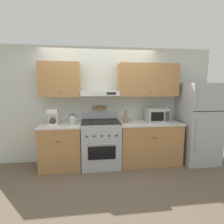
{
  "coord_description": "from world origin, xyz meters",
  "views": [
    {
      "loc": [
        -0.22,
        -3.27,
        1.68
      ],
      "look_at": [
        0.24,
        0.28,
        1.17
      ],
      "focal_mm": 28.0,
      "sensor_mm": 36.0,
      "label": 1
    }
  ],
  "objects": [
    {
      "name": "tea_kettle",
      "position": [
        -0.57,
        0.35,
        1.01
      ],
      "size": [
        0.19,
        0.15,
        0.23
      ],
      "color": "#B7B7BC",
      "rests_on": "counter_left"
    },
    {
      "name": "ground_plane",
      "position": [
        0.0,
        0.0,
        0.0
      ],
      "size": [
        16.0,
        16.0,
        0.0
      ],
      "primitive_type": "plane",
      "color": "brown"
    },
    {
      "name": "wall_back",
      "position": [
        0.11,
        0.64,
        1.45
      ],
      "size": [
        5.2,
        0.46,
        2.55
      ],
      "color": "silver",
      "rests_on": "ground_plane"
    },
    {
      "name": "counter_right",
      "position": [
        1.07,
        0.35,
        0.46
      ],
      "size": [
        1.34,
        0.68,
        0.92
      ],
      "color": "#AD7A47",
      "rests_on": "ground_plane"
    },
    {
      "name": "utensil_crock",
      "position": [
        0.54,
        0.35,
        0.98
      ],
      "size": [
        0.13,
        0.13,
        0.28
      ],
      "color": "#8E7051",
      "rests_on": "counter_right"
    },
    {
      "name": "stove_range",
      "position": [
        0.0,
        0.33,
        0.49
      ],
      "size": [
        0.8,
        0.71,
        1.12
      ],
      "color": "#ADAFB5",
      "rests_on": "ground_plane"
    },
    {
      "name": "counter_left",
      "position": [
        -0.82,
        0.35,
        0.46
      ],
      "size": [
        0.84,
        0.68,
        0.92
      ],
      "color": "#AD7A47",
      "rests_on": "ground_plane"
    },
    {
      "name": "microwave",
      "position": [
        1.25,
        0.36,
        1.06
      ],
      "size": [
        0.46,
        0.35,
        0.3
      ],
      "color": "#ADAFB5",
      "rests_on": "counter_right"
    },
    {
      "name": "coffee_maker",
      "position": [
        -0.97,
        0.37,
        1.07
      ],
      "size": [
        0.21,
        0.21,
        0.31
      ],
      "color": "white",
      "rests_on": "counter_left"
    },
    {
      "name": "refrigerator",
      "position": [
        2.18,
        0.28,
        0.88
      ],
      "size": [
        0.74,
        0.78,
        1.76
      ],
      "color": "#ADAFB5",
      "rests_on": "ground_plane"
    }
  ]
}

